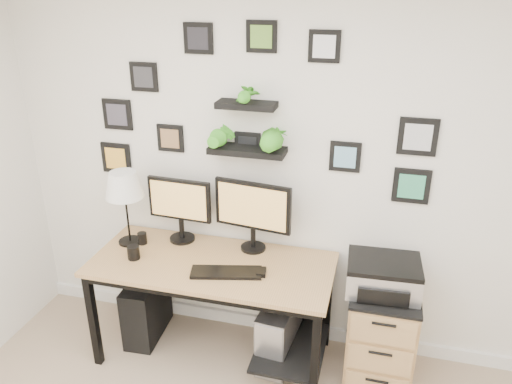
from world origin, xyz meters
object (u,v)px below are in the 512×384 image
(desk, at_px, (219,276))
(pc_tower_grey, at_px, (279,333))
(monitor_left, at_px, (180,205))
(pc_tower_black, at_px, (147,307))
(file_cabinet, at_px, (381,333))
(monitor_right, at_px, (253,211))
(table_lamp, at_px, (124,187))
(printer, at_px, (383,276))
(mug, at_px, (134,252))

(desk, xyz_separation_m, pc_tower_grey, (0.42, 0.01, -0.40))
(monitor_left, height_order, pc_tower_black, monitor_left)
(pc_tower_grey, bearing_deg, desk, -178.00)
(pc_tower_grey, xyz_separation_m, file_cabinet, (0.67, 0.04, 0.11))
(monitor_right, relative_size, pc_tower_grey, 1.11)
(pc_tower_black, distance_m, file_cabinet, 1.68)
(table_lamp, height_order, pc_tower_grey, table_lamp)
(table_lamp, xyz_separation_m, printer, (1.75, -0.02, -0.41))
(monitor_right, distance_m, printer, 0.93)
(monitor_right, relative_size, table_lamp, 1.00)
(mug, bearing_deg, pc_tower_black, 102.65)
(monitor_right, distance_m, table_lamp, 0.89)
(monitor_left, height_order, monitor_right, monitor_right)
(monitor_right, xyz_separation_m, pc_tower_black, (-0.77, -0.16, -0.81))
(desk, height_order, monitor_left, monitor_left)
(desk, height_order, table_lamp, table_lamp)
(pc_tower_grey, bearing_deg, printer, 3.48)
(table_lamp, distance_m, mug, 0.45)
(desk, relative_size, file_cabinet, 2.39)
(table_lamp, relative_size, printer, 1.15)
(desk, relative_size, table_lamp, 3.00)
(pc_tower_black, distance_m, pc_tower_grey, 1.01)
(monitor_right, bearing_deg, file_cabinet, -9.00)
(pc_tower_grey, bearing_deg, monitor_right, 141.61)
(monitor_left, distance_m, table_lamp, 0.40)
(table_lamp, distance_m, printer, 1.79)
(monitor_left, distance_m, mug, 0.44)
(mug, bearing_deg, pc_tower_grey, 7.90)
(pc_tower_grey, relative_size, file_cabinet, 0.72)
(desk, bearing_deg, printer, 2.90)
(pc_tower_grey, xyz_separation_m, printer, (0.64, 0.04, 0.54))
(monitor_right, height_order, mug, monitor_right)
(mug, height_order, printer, printer)
(monitor_left, xyz_separation_m, pc_tower_black, (-0.25, -0.16, -0.79))
(mug, bearing_deg, table_lamp, 123.87)
(desk, distance_m, printer, 1.07)
(mug, bearing_deg, monitor_left, 56.46)
(table_lamp, relative_size, file_cabinet, 0.80)
(monitor_right, bearing_deg, pc_tower_grey, -38.39)
(pc_tower_grey, bearing_deg, table_lamp, 176.83)
(printer, bearing_deg, pc_tower_black, -179.54)
(file_cabinet, height_order, printer, printer)
(monitor_left, height_order, pc_tower_grey, monitor_left)
(mug, distance_m, pc_tower_grey, 1.13)
(desk, bearing_deg, pc_tower_black, 176.08)
(printer, bearing_deg, desk, -177.10)
(desk, height_order, mug, mug)
(file_cabinet, relative_size, printer, 1.45)
(desk, height_order, printer, printer)
(pc_tower_black, bearing_deg, mug, -80.60)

